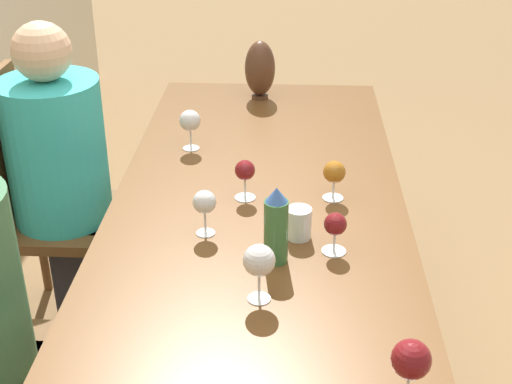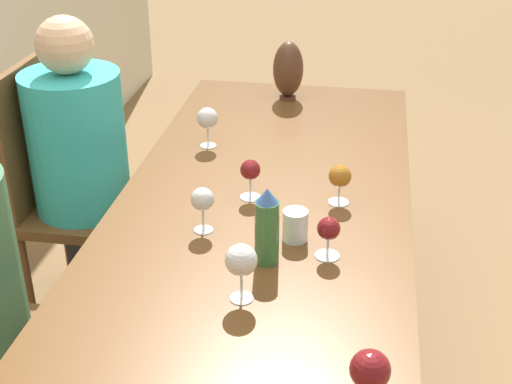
% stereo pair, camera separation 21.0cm
% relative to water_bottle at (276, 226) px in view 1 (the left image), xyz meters
% --- Properties ---
extents(dining_table, '(2.69, 0.93, 0.73)m').
position_rel_water_bottle_xyz_m(dining_table, '(0.11, 0.07, -0.17)').
color(dining_table, brown).
rests_on(dining_table, ground_plane).
extents(water_bottle, '(0.07, 0.07, 0.23)m').
position_rel_water_bottle_xyz_m(water_bottle, '(0.00, 0.00, 0.00)').
color(water_bottle, '#336638').
rests_on(water_bottle, dining_table).
extents(water_tumbler, '(0.07, 0.07, 0.09)m').
position_rel_water_bottle_xyz_m(water_tumbler, '(0.13, -0.06, -0.06)').
color(water_tumbler, silver).
rests_on(water_tumbler, dining_table).
extents(vase, '(0.13, 0.13, 0.25)m').
position_rel_water_bottle_xyz_m(vase, '(1.28, 0.10, 0.02)').
color(vase, '#4C2D1E').
rests_on(vase, dining_table).
extents(wine_glass_0, '(0.08, 0.08, 0.16)m').
position_rel_water_bottle_xyz_m(wine_glass_0, '(-0.53, -0.29, 0.00)').
color(wine_glass_0, silver).
rests_on(wine_glass_0, dining_table).
extents(wine_glass_1, '(0.07, 0.07, 0.12)m').
position_rel_water_bottle_xyz_m(wine_glass_1, '(0.05, -0.16, -0.03)').
color(wine_glass_1, silver).
rests_on(wine_glass_1, dining_table).
extents(wine_glass_2, '(0.08, 0.08, 0.15)m').
position_rel_water_bottle_xyz_m(wine_glass_2, '(0.73, 0.33, -0.00)').
color(wine_glass_2, silver).
rests_on(wine_glass_2, dining_table).
extents(wine_glass_3, '(0.07, 0.07, 0.13)m').
position_rel_water_bottle_xyz_m(wine_glass_3, '(0.36, 0.11, -0.02)').
color(wine_glass_3, silver).
rests_on(wine_glass_3, dining_table).
extents(wine_glass_4, '(0.08, 0.08, 0.16)m').
position_rel_water_bottle_xyz_m(wine_glass_4, '(-0.18, 0.04, 0.00)').
color(wine_glass_4, silver).
rests_on(wine_glass_4, dining_table).
extents(wine_glass_6, '(0.07, 0.07, 0.13)m').
position_rel_water_bottle_xyz_m(wine_glass_6, '(0.37, -0.17, -0.02)').
color(wine_glass_6, silver).
rests_on(wine_glass_6, dining_table).
extents(wine_glass_7, '(0.07, 0.07, 0.14)m').
position_rel_water_bottle_xyz_m(wine_glass_7, '(0.13, 0.21, -0.01)').
color(wine_glass_7, silver).
rests_on(wine_glass_7, dining_table).
extents(chair_far, '(0.44, 0.44, 1.03)m').
position_rel_water_bottle_xyz_m(chair_far, '(0.65, 0.89, -0.30)').
color(chair_far, brown).
rests_on(chair_far, ground_plane).
extents(person_far, '(0.36, 0.36, 1.22)m').
position_rel_water_bottle_xyz_m(person_far, '(0.65, 0.80, -0.19)').
color(person_far, '#2D2D38').
rests_on(person_far, ground_plane).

